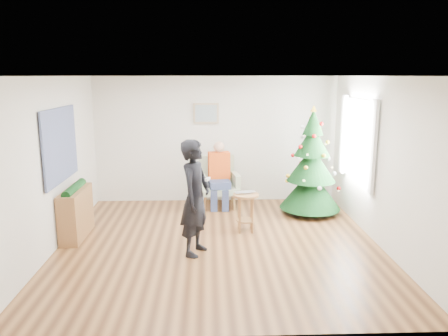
{
  "coord_description": "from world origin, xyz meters",
  "views": [
    {
      "loc": [
        -0.16,
        -6.49,
        2.61
      ],
      "look_at": [
        0.1,
        0.6,
        1.1
      ],
      "focal_mm": 35.0,
      "sensor_mm": 36.0,
      "label": 1
    }
  ],
  "objects_px": {
    "armchair": "(219,188)",
    "console": "(76,213)",
    "christmas_tree": "(311,166)",
    "standing_man": "(195,198)",
    "stool": "(246,212)"
  },
  "relations": [
    {
      "from": "christmas_tree",
      "to": "stool",
      "type": "bearing_deg",
      "value": -144.22
    },
    {
      "from": "christmas_tree",
      "to": "console",
      "type": "distance_m",
      "value": 4.3
    },
    {
      "from": "christmas_tree",
      "to": "armchair",
      "type": "height_order",
      "value": "christmas_tree"
    },
    {
      "from": "christmas_tree",
      "to": "standing_man",
      "type": "bearing_deg",
      "value": -139.0
    },
    {
      "from": "armchair",
      "to": "console",
      "type": "height_order",
      "value": "armchair"
    },
    {
      "from": "standing_man",
      "to": "stool",
      "type": "bearing_deg",
      "value": -20.96
    },
    {
      "from": "stool",
      "to": "christmas_tree",
      "type": "bearing_deg",
      "value": 35.78
    },
    {
      "from": "christmas_tree",
      "to": "console",
      "type": "height_order",
      "value": "christmas_tree"
    },
    {
      "from": "armchair",
      "to": "standing_man",
      "type": "distance_m",
      "value": 2.49
    },
    {
      "from": "christmas_tree",
      "to": "standing_man",
      "type": "relative_size",
      "value": 1.21
    },
    {
      "from": "stool",
      "to": "console",
      "type": "relative_size",
      "value": 0.66
    },
    {
      "from": "armchair",
      "to": "stool",
      "type": "bearing_deg",
      "value": -82.3
    },
    {
      "from": "stool",
      "to": "standing_man",
      "type": "bearing_deg",
      "value": -132.05
    },
    {
      "from": "standing_man",
      "to": "console",
      "type": "relative_size",
      "value": 1.72
    },
    {
      "from": "standing_man",
      "to": "console",
      "type": "height_order",
      "value": "standing_man"
    }
  ]
}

